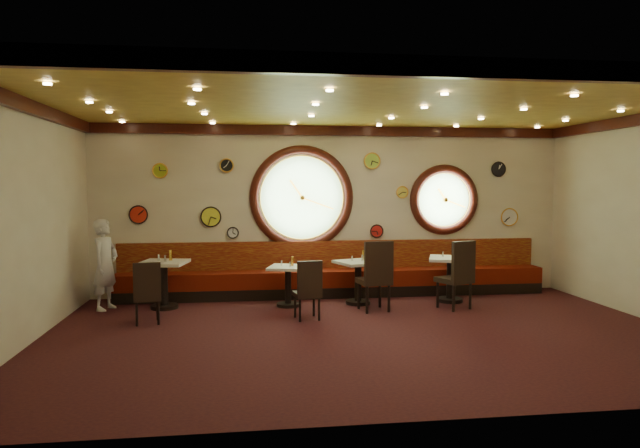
# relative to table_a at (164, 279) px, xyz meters

# --- Properties ---
(floor) EXTENTS (9.00, 6.00, 0.00)m
(floor) POSITION_rel_table_a_xyz_m (3.04, -2.05, -0.51)
(floor) COLOR black
(floor) RESTS_ON ground
(ceiling) EXTENTS (9.00, 6.00, 0.02)m
(ceiling) POSITION_rel_table_a_xyz_m (3.04, -2.05, 2.69)
(ceiling) COLOR gold
(ceiling) RESTS_ON wall_back
(wall_back) EXTENTS (9.00, 0.02, 3.20)m
(wall_back) POSITION_rel_table_a_xyz_m (3.04, 0.95, 1.09)
(wall_back) COLOR beige
(wall_back) RESTS_ON floor
(wall_front) EXTENTS (9.00, 0.02, 3.20)m
(wall_front) POSITION_rel_table_a_xyz_m (3.04, -5.05, 1.09)
(wall_front) COLOR beige
(wall_front) RESTS_ON floor
(wall_left) EXTENTS (0.02, 6.00, 3.20)m
(wall_left) POSITION_rel_table_a_xyz_m (-1.46, -2.05, 1.09)
(wall_left) COLOR beige
(wall_left) RESTS_ON floor
(molding_back) EXTENTS (9.00, 0.10, 0.18)m
(molding_back) POSITION_rel_table_a_xyz_m (3.04, 0.90, 2.60)
(molding_back) COLOR black
(molding_back) RESTS_ON wall_back
(molding_front) EXTENTS (9.00, 0.10, 0.18)m
(molding_front) POSITION_rel_table_a_xyz_m (3.04, -5.00, 2.60)
(molding_front) COLOR black
(molding_front) RESTS_ON wall_back
(molding_left) EXTENTS (0.10, 6.00, 0.18)m
(molding_left) POSITION_rel_table_a_xyz_m (-1.41, -2.05, 2.60)
(molding_left) COLOR black
(molding_left) RESTS_ON wall_back
(banquette_base) EXTENTS (8.00, 0.55, 0.20)m
(banquette_base) POSITION_rel_table_a_xyz_m (3.04, 0.67, -0.41)
(banquette_base) COLOR black
(banquette_base) RESTS_ON floor
(banquette_seat) EXTENTS (8.00, 0.55, 0.30)m
(banquette_seat) POSITION_rel_table_a_xyz_m (3.04, 0.67, -0.16)
(banquette_seat) COLOR #571107
(banquette_seat) RESTS_ON banquette_base
(banquette_back) EXTENTS (8.00, 0.10, 0.55)m
(banquette_back) POSITION_rel_table_a_xyz_m (3.04, 0.89, 0.24)
(banquette_back) COLOR #5F070A
(banquette_back) RESTS_ON wall_back
(porthole_left_glass) EXTENTS (1.66, 0.02, 1.66)m
(porthole_left_glass) POSITION_rel_table_a_xyz_m (2.44, 0.94, 1.34)
(porthole_left_glass) COLOR #85BD71
(porthole_left_glass) RESTS_ON wall_back
(porthole_left_frame) EXTENTS (1.98, 0.18, 1.98)m
(porthole_left_frame) POSITION_rel_table_a_xyz_m (2.44, 0.93, 1.34)
(porthole_left_frame) COLOR black
(porthole_left_frame) RESTS_ON wall_back
(porthole_left_ring) EXTENTS (1.61, 0.03, 1.61)m
(porthole_left_ring) POSITION_rel_table_a_xyz_m (2.44, 0.90, 1.34)
(porthole_left_ring) COLOR gold
(porthole_left_ring) RESTS_ON wall_back
(porthole_right_glass) EXTENTS (1.10, 0.02, 1.10)m
(porthole_right_glass) POSITION_rel_table_a_xyz_m (5.24, 0.94, 1.29)
(porthole_right_glass) COLOR #85BD71
(porthole_right_glass) RESTS_ON wall_back
(porthole_right_frame) EXTENTS (1.38, 0.18, 1.38)m
(porthole_right_frame) POSITION_rel_table_a_xyz_m (5.24, 0.93, 1.29)
(porthole_right_frame) COLOR black
(porthole_right_frame) RESTS_ON wall_back
(porthole_right_ring) EXTENTS (1.09, 0.03, 1.09)m
(porthole_right_ring) POSITION_rel_table_a_xyz_m (5.24, 0.90, 1.29)
(porthole_right_ring) COLOR gold
(porthole_right_ring) RESTS_ON wall_back
(wall_clock_0) EXTENTS (0.32, 0.03, 0.32)m
(wall_clock_0) POSITION_rel_table_a_xyz_m (-0.56, 0.91, 1.04)
(wall_clock_0) COLOR red
(wall_clock_0) RESTS_ON wall_back
(wall_clock_1) EXTENTS (0.28, 0.03, 0.28)m
(wall_clock_1) POSITION_rel_table_a_xyz_m (6.34, 0.91, 1.89)
(wall_clock_1) COLOR black
(wall_clock_1) RESTS_ON wall_back
(wall_clock_2) EXTENTS (0.30, 0.03, 0.30)m
(wall_clock_2) POSITION_rel_table_a_xyz_m (3.79, 0.91, 2.04)
(wall_clock_2) COLOR #A0CE40
(wall_clock_2) RESTS_ON wall_back
(wall_clock_3) EXTENTS (0.20, 0.03, 0.20)m
(wall_clock_3) POSITION_rel_table_a_xyz_m (1.14, 0.91, 0.69)
(wall_clock_3) COLOR silver
(wall_clock_3) RESTS_ON wall_back
(wall_clock_4) EXTENTS (0.24, 0.03, 0.24)m
(wall_clock_4) POSITION_rel_table_a_xyz_m (3.89, 0.91, 0.69)
(wall_clock_4) COLOR red
(wall_clock_4) RESTS_ON wall_back
(wall_clock_5) EXTENTS (0.26, 0.03, 0.26)m
(wall_clock_5) POSITION_rel_table_a_xyz_m (-0.16, 0.91, 1.84)
(wall_clock_5) COLOR #9BB424
(wall_clock_5) RESTS_ON wall_back
(wall_clock_6) EXTENTS (0.24, 0.03, 0.24)m
(wall_clock_6) POSITION_rel_table_a_xyz_m (1.04, 0.91, 1.94)
(wall_clock_6) COLOR black
(wall_clock_6) RESTS_ON wall_back
(wall_clock_7) EXTENTS (0.22, 0.03, 0.22)m
(wall_clock_7) POSITION_rel_table_a_xyz_m (4.39, 0.91, 1.44)
(wall_clock_7) COLOR gold
(wall_clock_7) RESTS_ON wall_back
(wall_clock_8) EXTENTS (0.36, 0.03, 0.36)m
(wall_clock_8) POSITION_rel_table_a_xyz_m (0.74, 0.91, 0.99)
(wall_clock_8) COLOR yellow
(wall_clock_8) RESTS_ON wall_back
(wall_clock_9) EXTENTS (0.34, 0.03, 0.34)m
(wall_clock_9) POSITION_rel_table_a_xyz_m (6.59, 0.91, 0.94)
(wall_clock_9) COLOR silver
(wall_clock_9) RESTS_ON wall_back
(table_a) EXTENTS (0.85, 0.85, 0.81)m
(table_a) POSITION_rel_table_a_xyz_m (0.00, 0.00, 0.00)
(table_a) COLOR black
(table_a) RESTS_ON floor
(table_b) EXTENTS (0.79, 0.79, 0.70)m
(table_b) POSITION_rel_table_a_xyz_m (2.10, -0.11, -0.07)
(table_b) COLOR black
(table_b) RESTS_ON floor
(table_c) EXTENTS (0.88, 0.88, 0.76)m
(table_c) POSITION_rel_table_a_xyz_m (3.33, -0.08, -0.03)
(table_c) COLOR black
(table_c) RESTS_ON floor
(table_d) EXTENTS (0.93, 0.93, 0.80)m
(table_d) POSITION_rel_table_a_xyz_m (5.01, -0.10, -0.00)
(table_d) COLOR black
(table_d) RESTS_ON floor
(chair_a) EXTENTS (0.46, 0.46, 0.59)m
(chair_a) POSITION_rel_table_a_xyz_m (-0.10, -1.10, 0.03)
(chair_a) COLOR black
(chair_a) RESTS_ON floor
(chair_b) EXTENTS (0.45, 0.45, 0.58)m
(chair_b) POSITION_rel_table_a_xyz_m (2.33, -1.17, 0.03)
(chair_b) COLOR black
(chair_b) RESTS_ON floor
(chair_c) EXTENTS (0.56, 0.56, 0.73)m
(chair_c) POSITION_rel_table_a_xyz_m (3.50, -0.73, 0.16)
(chair_c) COLOR black
(chair_c) RESTS_ON floor
(chair_d) EXTENTS (0.64, 0.64, 0.72)m
(chair_d) POSITION_rel_table_a_xyz_m (4.91, -0.75, 0.16)
(chair_d) COLOR black
(chair_d) RESTS_ON floor
(condiment_a_salt) EXTENTS (0.04, 0.04, 0.11)m
(condiment_a_salt) POSITION_rel_table_a_xyz_m (-0.09, 0.08, 0.35)
(condiment_a_salt) COLOR #BBBBBF
(condiment_a_salt) RESTS_ON table_a
(condiment_b_salt) EXTENTS (0.03, 0.03, 0.09)m
(condiment_b_salt) POSITION_rel_table_a_xyz_m (1.99, -0.01, 0.23)
(condiment_b_salt) COLOR silver
(condiment_b_salt) RESTS_ON table_b
(condiment_c_salt) EXTENTS (0.03, 0.03, 0.09)m
(condiment_c_salt) POSITION_rel_table_a_xyz_m (3.23, -0.01, 0.30)
(condiment_c_salt) COLOR silver
(condiment_c_salt) RESTS_ON table_c
(condiment_d_salt) EXTENTS (0.04, 0.04, 0.10)m
(condiment_d_salt) POSITION_rel_table_a_xyz_m (4.90, -0.01, 0.34)
(condiment_d_salt) COLOR #BBBBBF
(condiment_d_salt) RESTS_ON table_d
(condiment_a_pepper) EXTENTS (0.04, 0.04, 0.11)m
(condiment_a_pepper) POSITION_rel_table_a_xyz_m (0.03, -0.07, 0.35)
(condiment_a_pepper) COLOR silver
(condiment_a_pepper) RESTS_ON table_a
(condiment_b_pepper) EXTENTS (0.03, 0.03, 0.09)m
(condiment_b_pepper) POSITION_rel_table_a_xyz_m (2.12, -0.17, 0.23)
(condiment_b_pepper) COLOR silver
(condiment_b_pepper) RESTS_ON table_b
(condiment_c_pepper) EXTENTS (0.04, 0.04, 0.11)m
(condiment_c_pepper) POSITION_rel_table_a_xyz_m (3.40, -0.08, 0.31)
(condiment_c_pepper) COLOR silver
(condiment_c_pepper) RESTS_ON table_c
(condiment_d_pepper) EXTENTS (0.04, 0.04, 0.10)m
(condiment_d_pepper) POSITION_rel_table_a_xyz_m (5.06, -0.17, 0.34)
(condiment_d_pepper) COLOR silver
(condiment_d_pepper) RESTS_ON table_d
(condiment_a_bottle) EXTENTS (0.05, 0.05, 0.17)m
(condiment_a_bottle) POSITION_rel_table_a_xyz_m (0.10, 0.10, 0.39)
(condiment_a_bottle) COLOR gold
(condiment_a_bottle) RESTS_ON table_a
(condiment_b_bottle) EXTENTS (0.05, 0.05, 0.16)m
(condiment_b_bottle) POSITION_rel_table_a_xyz_m (2.17, -0.07, 0.27)
(condiment_b_bottle) COLOR gold
(condiment_b_bottle) RESTS_ON table_b
(condiment_c_bottle) EXTENTS (0.05, 0.05, 0.17)m
(condiment_c_bottle) POSITION_rel_table_a_xyz_m (3.45, 0.06, 0.34)
(condiment_c_bottle) COLOR gold
(condiment_c_bottle) RESTS_ON table_c
(condiment_d_bottle) EXTENTS (0.05, 0.05, 0.16)m
(condiment_d_bottle) POSITION_rel_table_a_xyz_m (5.10, -0.07, 0.37)
(condiment_d_bottle) COLOR gold
(condiment_d_bottle) RESTS_ON table_d
(waiter) EXTENTS (0.54, 0.65, 1.53)m
(waiter) POSITION_rel_table_a_xyz_m (-0.96, 0.04, 0.26)
(waiter) COLOR silver
(waiter) RESTS_ON floor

